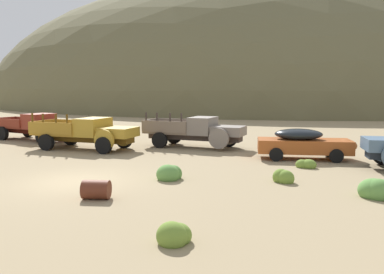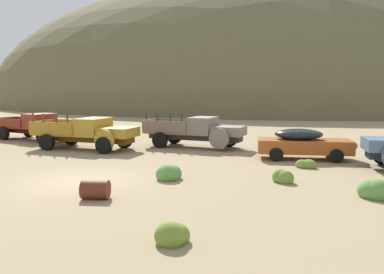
% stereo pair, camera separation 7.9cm
% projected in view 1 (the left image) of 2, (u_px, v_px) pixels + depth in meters
% --- Properties ---
extents(ground_plane, '(300.00, 300.00, 0.00)m').
position_uv_depth(ground_plane, '(77.00, 181.00, 15.22)').
color(ground_plane, '#998460').
extents(hill_distant, '(115.59, 83.68, 51.68)m').
position_uv_depth(hill_distant, '(220.00, 105.00, 89.66)').
color(hill_distant, brown).
rests_on(hill_distant, ground).
extents(truck_rust_red, '(6.63, 2.46, 1.89)m').
position_uv_depth(truck_rust_red, '(39.00, 126.00, 27.28)').
color(truck_rust_red, '#42140D').
rests_on(truck_rust_red, ground).
extents(truck_mustard, '(6.59, 3.26, 2.16)m').
position_uv_depth(truck_mustard, '(92.00, 133.00, 23.14)').
color(truck_mustard, '#593D12').
rests_on(truck_mustard, ground).
extents(truck_primer_gray, '(6.36, 2.81, 2.16)m').
position_uv_depth(truck_primer_gray, '(201.00, 131.00, 23.95)').
color(truck_primer_gray, '#3D322D').
rests_on(truck_primer_gray, ground).
extents(car_oxide_orange, '(5.15, 3.21, 1.57)m').
position_uv_depth(car_oxide_orange, '(307.00, 143.00, 20.03)').
color(car_oxide_orange, '#A34C1E').
rests_on(car_oxide_orange, ground).
extents(oil_drum_tipped, '(1.05, 0.92, 0.63)m').
position_uv_depth(oil_drum_tipped, '(96.00, 190.00, 12.75)').
color(oil_drum_tipped, '#5B2819').
rests_on(oil_drum_tipped, ground).
extents(bush_between_trucks, '(0.76, 0.84, 0.68)m').
position_uv_depth(bush_between_trucks, '(174.00, 236.00, 9.10)').
color(bush_between_trucks, olive).
rests_on(bush_between_trucks, ground).
extents(bush_front_right, '(0.86, 0.68, 0.65)m').
position_uv_depth(bush_front_right, '(284.00, 178.00, 15.10)').
color(bush_front_right, olive).
rests_on(bush_front_right, ground).
extents(bush_front_left, '(0.93, 0.64, 0.51)m').
position_uv_depth(bush_front_left, '(306.00, 165.00, 17.90)').
color(bush_front_left, olive).
rests_on(bush_front_left, ground).
extents(bush_back_edge, '(1.13, 0.98, 0.84)m').
position_uv_depth(bush_back_edge, '(377.00, 191.00, 12.92)').
color(bush_back_edge, '#5B8E42').
rests_on(bush_back_edge, ground).
extents(bush_near_barrel, '(0.96, 1.06, 0.78)m').
position_uv_depth(bush_near_barrel, '(170.00, 174.00, 15.56)').
color(bush_near_barrel, '#5B8E42').
rests_on(bush_near_barrel, ground).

